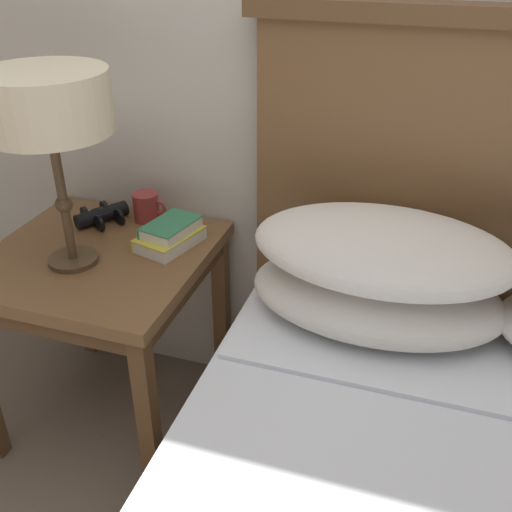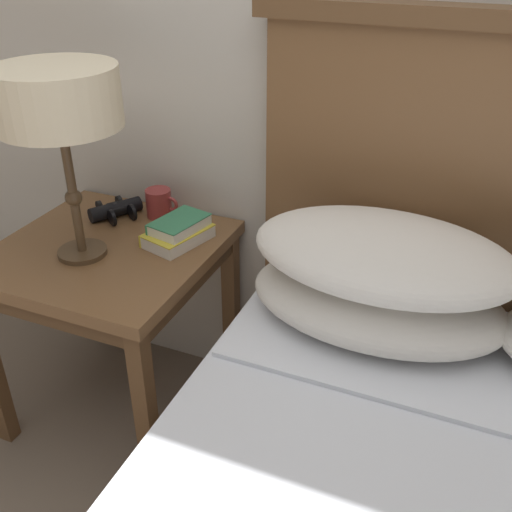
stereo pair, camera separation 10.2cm
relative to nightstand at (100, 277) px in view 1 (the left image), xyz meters
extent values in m
cube|color=brown|center=(0.00, 0.00, 0.06)|extent=(0.58, 0.58, 0.04)
cube|color=brown|center=(0.00, 0.00, 0.02)|extent=(0.55, 0.55, 0.05)
cube|color=brown|center=(0.25, -0.25, -0.23)|extent=(0.04, 0.04, 0.55)
cube|color=brown|center=(-0.26, 0.26, -0.23)|extent=(0.04, 0.04, 0.55)
cube|color=brown|center=(0.25, 0.26, -0.23)|extent=(0.04, 0.04, 0.55)
cube|color=white|center=(1.04, -0.09, 0.01)|extent=(1.21, 0.28, 0.01)
cube|color=brown|center=(1.04, 0.26, 0.08)|extent=(1.32, 0.06, 1.17)
ellipsoid|color=silver|center=(0.75, 0.02, 0.08)|extent=(0.60, 0.36, 0.15)
ellipsoid|color=silver|center=(0.75, 0.02, 0.21)|extent=(0.60, 0.36, 0.15)
cylinder|color=#4C3823|center=(-0.03, -0.06, 0.09)|extent=(0.13, 0.13, 0.01)
cylinder|color=#4C3823|center=(-0.03, -0.06, 0.26)|extent=(0.02, 0.02, 0.34)
sphere|color=#4C3823|center=(-0.03, -0.06, 0.24)|extent=(0.04, 0.04, 0.04)
cylinder|color=beige|center=(-0.03, -0.06, 0.50)|extent=(0.30, 0.30, 0.14)
cube|color=silver|center=(0.17, 0.10, 0.10)|extent=(0.16, 0.20, 0.03)
cube|color=gold|center=(0.17, 0.10, 0.11)|extent=(0.16, 0.21, 0.00)
cube|color=gold|center=(0.12, 0.11, 0.10)|extent=(0.05, 0.18, 0.04)
cube|color=silver|center=(0.18, 0.11, 0.13)|extent=(0.13, 0.17, 0.03)
cube|color=#337F56|center=(0.18, 0.11, 0.14)|extent=(0.13, 0.18, 0.00)
cube|color=#337F56|center=(0.13, 0.12, 0.13)|extent=(0.04, 0.16, 0.03)
cylinder|color=black|center=(-0.10, 0.14, 0.10)|extent=(0.09, 0.10, 0.04)
cylinder|color=black|center=(-0.06, 0.12, 0.10)|extent=(0.05, 0.03, 0.05)
cylinder|color=black|center=(-0.14, 0.17, 0.10)|extent=(0.04, 0.03, 0.04)
cylinder|color=black|center=(-0.06, 0.20, 0.10)|extent=(0.09, 0.10, 0.04)
cylinder|color=black|center=(-0.02, 0.17, 0.10)|extent=(0.05, 0.03, 0.05)
cylinder|color=black|center=(-0.10, 0.22, 0.10)|extent=(0.04, 0.03, 0.04)
cube|color=black|center=(-0.08, 0.17, 0.11)|extent=(0.07, 0.06, 0.01)
cylinder|color=black|center=(-0.08, 0.17, 0.11)|extent=(0.02, 0.02, 0.02)
cylinder|color=#993333|center=(0.04, 0.22, 0.12)|extent=(0.08, 0.08, 0.08)
torus|color=#993333|center=(0.08, 0.22, 0.12)|extent=(0.05, 0.01, 0.05)
camera|label=1|loc=(0.84, -1.20, 0.88)|focal=42.00mm
camera|label=2|loc=(0.94, -1.17, 0.88)|focal=42.00mm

